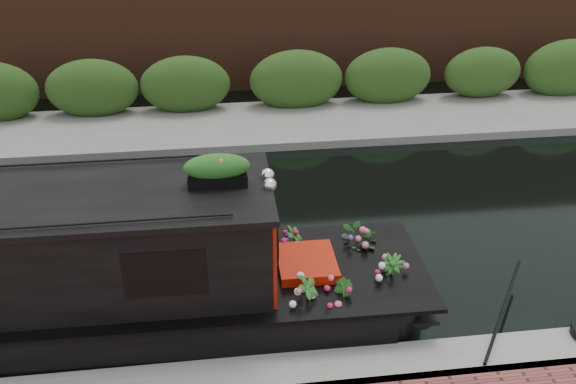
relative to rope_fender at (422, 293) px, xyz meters
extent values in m
plane|color=black|center=(-2.99, 2.02, -0.17)|extent=(80.00, 80.00, 0.00)
cube|color=slate|center=(-2.99, 6.22, -0.17)|extent=(40.00, 2.40, 0.34)
cube|color=#264617|center=(-2.99, 7.12, -0.17)|extent=(40.00, 1.10, 2.80)
cube|color=#4C2819|center=(-2.99, 9.22, -0.17)|extent=(40.00, 1.00, 8.00)
cube|color=#AB1906|center=(-2.03, 0.00, 1.11)|extent=(0.07, 1.58, 1.22)
cube|color=black|center=(-3.23, -0.80, 1.18)|extent=(0.81, 0.04, 0.50)
cube|color=#AB1906|center=(-1.56, 0.00, 0.46)|extent=(0.73, 0.82, 0.45)
sphere|color=white|center=(-2.02, -0.13, 1.82)|extent=(0.16, 0.16, 0.16)
sphere|color=white|center=(-2.02, 0.13, 1.82)|extent=(0.16, 0.16, 0.16)
cube|color=black|center=(-2.61, 0.00, 1.87)|extent=(0.68, 0.23, 0.14)
ellipsoid|color=#FF4B1C|center=(-2.61, 0.00, 2.05)|extent=(0.74, 0.25, 0.22)
imported|color=#245D1F|center=(-1.65, -0.63, 0.54)|extent=(0.38, 0.39, 0.62)
imported|color=#245D1F|center=(-1.23, -0.63, 0.49)|extent=(0.29, 0.33, 0.51)
imported|color=#245D1F|center=(-0.77, 0.43, 0.51)|extent=(0.54, 0.48, 0.55)
imported|color=#245D1F|center=(-0.55, -0.28, 0.52)|extent=(0.45, 0.45, 0.57)
imported|color=#245D1F|center=(-1.64, 0.59, 0.52)|extent=(0.31, 0.36, 0.56)
cylinder|color=brown|center=(0.00, 0.00, 0.00)|extent=(0.34, 0.31, 0.34)
camera|label=1|loc=(-2.63, -6.54, 5.23)|focal=40.00mm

